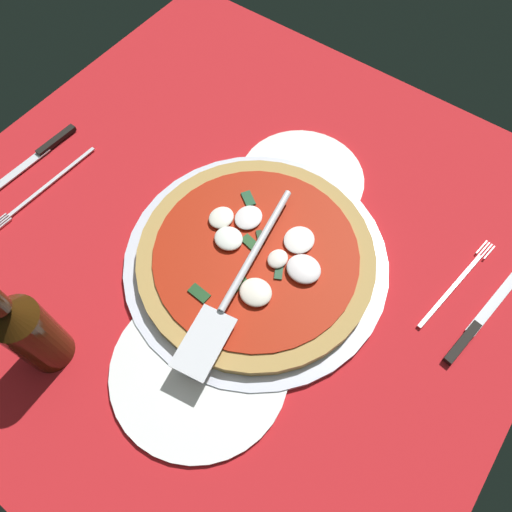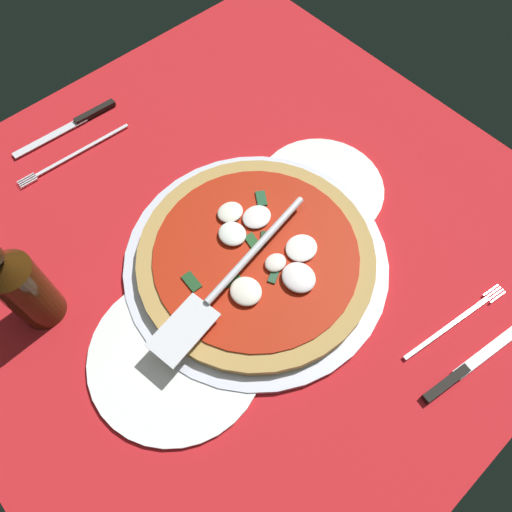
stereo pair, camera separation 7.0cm
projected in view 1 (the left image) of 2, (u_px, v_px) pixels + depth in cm
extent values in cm
cube|color=red|center=(233.00, 238.00, 75.06)|extent=(90.33, 90.33, 0.80)
cube|color=silver|center=(231.00, 20.00, 99.28)|extent=(9.03, 9.03, 0.10)
cube|color=silver|center=(305.00, 56.00, 94.18)|extent=(9.03, 9.03, 0.10)
cube|color=silver|center=(387.00, 96.00, 89.07)|extent=(9.03, 9.03, 0.10)
cube|color=silver|center=(480.00, 140.00, 83.97)|extent=(9.03, 9.03, 0.10)
cube|color=silver|center=(168.00, 27.00, 98.34)|extent=(9.03, 9.03, 0.10)
cube|color=silver|center=(240.00, 63.00, 93.24)|extent=(9.03, 9.03, 0.10)
cube|color=silver|center=(319.00, 103.00, 88.14)|extent=(9.03, 9.03, 0.10)
cube|color=silver|center=(408.00, 149.00, 83.04)|extent=(9.03, 9.03, 0.10)
cube|color=silver|center=(509.00, 200.00, 77.94)|extent=(9.03, 9.03, 0.10)
cube|color=silver|center=(173.00, 70.00, 92.30)|extent=(9.03, 9.03, 0.10)
cube|color=silver|center=(249.00, 111.00, 87.20)|extent=(9.03, 9.03, 0.10)
cube|color=silver|center=(335.00, 158.00, 82.10)|extent=(9.03, 9.03, 0.10)
cube|color=silver|center=(432.00, 210.00, 77.00)|extent=(9.03, 9.03, 0.10)
cube|color=silver|center=(105.00, 77.00, 91.37)|extent=(9.03, 9.03, 0.10)
cube|color=silver|center=(178.00, 119.00, 86.27)|extent=(9.03, 9.03, 0.10)
cube|color=silver|center=(261.00, 167.00, 81.17)|extent=(9.03, 9.03, 0.10)
cube|color=silver|center=(354.00, 221.00, 76.07)|extent=(9.03, 9.03, 0.10)
cube|color=silver|center=(461.00, 282.00, 70.97)|extent=(9.03, 9.03, 0.10)
cube|color=silver|center=(106.00, 128.00, 85.33)|extent=(9.03, 9.03, 0.10)
cube|color=silver|center=(184.00, 176.00, 80.23)|extent=(9.03, 9.03, 0.10)
cube|color=silver|center=(274.00, 231.00, 75.13)|extent=(9.03, 9.03, 0.10)
cube|color=silver|center=(376.00, 295.00, 70.03)|extent=(9.03, 9.03, 0.10)
cube|color=silver|center=(495.00, 368.00, 64.93)|extent=(9.03, 9.03, 0.10)
cube|color=silver|center=(31.00, 136.00, 84.40)|extent=(9.03, 9.03, 0.10)
cube|color=silver|center=(106.00, 186.00, 79.30)|extent=(9.03, 9.03, 0.10)
cube|color=silver|center=(191.00, 242.00, 74.19)|extent=(9.03, 9.03, 0.10)
cube|color=silver|center=(289.00, 307.00, 69.09)|extent=(9.03, 9.03, 0.10)
cube|color=silver|center=(402.00, 382.00, 63.99)|extent=(9.03, 9.03, 0.10)
cube|color=silver|center=(26.00, 196.00, 78.36)|extent=(9.03, 9.03, 0.10)
cube|color=silver|center=(107.00, 254.00, 73.26)|extent=(9.03, 9.03, 0.10)
cube|color=silver|center=(199.00, 320.00, 68.16)|extent=(9.03, 9.03, 0.10)
cube|color=silver|center=(307.00, 398.00, 63.06)|extent=(9.03, 9.03, 0.10)
cube|color=silver|center=(434.00, 489.00, 57.96)|extent=(9.03, 9.03, 0.10)
cube|color=silver|center=(20.00, 265.00, 72.32)|extent=(9.03, 9.03, 0.10)
cube|color=silver|center=(107.00, 334.00, 67.22)|extent=(9.03, 9.03, 0.10)
cube|color=silver|center=(209.00, 413.00, 62.12)|extent=(9.03, 9.03, 0.10)
cube|color=silver|center=(329.00, 507.00, 57.02)|extent=(9.03, 9.03, 0.10)
cube|color=silver|center=(13.00, 347.00, 66.29)|extent=(9.03, 9.03, 0.10)
cube|color=silver|center=(108.00, 429.00, 61.19)|extent=(9.03, 9.03, 0.10)
cube|color=silver|center=(4.00, 446.00, 60.25)|extent=(9.03, 9.03, 0.10)
cylinder|color=silver|center=(256.00, 261.00, 71.89)|extent=(38.83, 38.83, 1.23)
cylinder|color=white|center=(302.00, 179.00, 79.28)|extent=(20.20, 20.20, 1.00)
cylinder|color=white|center=(200.00, 369.00, 64.28)|extent=(23.70, 23.70, 1.00)
cylinder|color=tan|center=(256.00, 257.00, 70.66)|extent=(34.57, 34.57, 1.57)
cylinder|color=#AA210C|center=(256.00, 254.00, 69.83)|extent=(29.76, 29.76, 0.30)
ellipsoid|color=silver|center=(278.00, 259.00, 68.67)|extent=(3.22, 2.77, 1.02)
ellipsoid|color=white|center=(229.00, 239.00, 70.20)|extent=(3.95, 4.23, 1.14)
ellipsoid|color=white|center=(303.00, 270.00, 67.65)|extent=(4.52, 4.92, 1.33)
ellipsoid|color=white|center=(248.00, 218.00, 72.08)|extent=(4.46, 3.90, 0.88)
ellipsoid|color=white|center=(222.00, 216.00, 72.11)|extent=(4.00, 3.52, 1.01)
ellipsoid|color=silver|center=(256.00, 292.00, 66.09)|extent=(4.27, 4.53, 1.23)
ellipsoid|color=white|center=(299.00, 240.00, 70.28)|extent=(4.75, 4.36, 0.81)
cube|color=#1E3B21|center=(260.00, 237.00, 70.80)|extent=(2.23, 2.25, 0.30)
cube|color=#21492E|center=(279.00, 270.00, 68.26)|extent=(3.19, 2.42, 0.30)
cube|color=#1A441E|center=(199.00, 293.00, 66.53)|extent=(1.74, 3.10, 0.30)
cube|color=#1C4C2D|center=(248.00, 199.00, 74.06)|extent=(2.70, 3.06, 0.30)
cube|color=#1F4C23|center=(251.00, 243.00, 70.31)|extent=(2.00, 3.25, 0.30)
cube|color=#265323|center=(240.00, 285.00, 67.11)|extent=(2.75, 1.57, 0.30)
cube|color=silver|center=(204.00, 342.00, 61.81)|extent=(9.97, 6.51, 0.30)
cylinder|color=silver|center=(257.00, 248.00, 68.01)|extent=(21.02, 4.59, 1.00)
cube|color=white|center=(42.00, 173.00, 80.12)|extent=(16.92, 14.18, 0.60)
cube|color=silver|center=(53.00, 181.00, 78.84)|extent=(17.50, 1.41, 0.25)
cube|color=silver|center=(0.00, 221.00, 75.09)|extent=(3.01, 0.36, 0.25)
cube|color=silver|center=(2.00, 223.00, 74.96)|extent=(3.01, 0.36, 0.25)
cube|color=silver|center=(4.00, 224.00, 74.83)|extent=(3.01, 0.36, 0.25)
cube|color=black|center=(56.00, 140.00, 82.59)|extent=(7.85, 1.56, 0.80)
cube|color=silver|center=(15.00, 173.00, 79.56)|extent=(13.71, 2.03, 0.25)
cube|color=silver|center=(466.00, 304.00, 68.97)|extent=(19.93, 14.65, 0.60)
cube|color=silver|center=(451.00, 290.00, 69.51)|extent=(15.47, 2.79, 0.25)
cube|color=silver|center=(489.00, 253.00, 72.46)|extent=(3.00, 0.64, 0.25)
cube|color=silver|center=(487.00, 251.00, 72.61)|extent=(3.00, 0.64, 0.25)
cube|color=silver|center=(484.00, 249.00, 72.76)|extent=(3.00, 0.64, 0.25)
cube|color=silver|center=(481.00, 247.00, 72.91)|extent=(3.00, 0.64, 0.25)
cube|color=black|center=(462.00, 342.00, 65.53)|extent=(7.55, 2.24, 0.80)
cube|color=silver|center=(495.00, 302.00, 68.64)|extent=(13.12, 3.23, 0.25)
cylinder|color=#331C08|center=(35.00, 337.00, 60.40)|extent=(6.01, 6.01, 12.56)
cone|color=#331C08|center=(7.00, 313.00, 53.46)|extent=(6.01, 6.01, 3.24)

